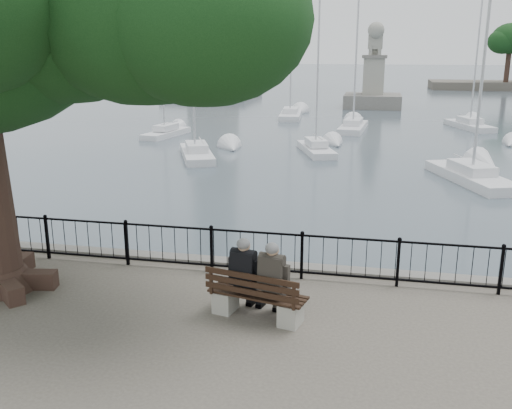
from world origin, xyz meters
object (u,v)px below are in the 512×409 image
(person_right, at_px, (275,284))
(lion_monument, at_px, (373,87))
(tree, at_px, (8,0))
(bench, at_px, (256,301))
(person_left, at_px, (247,278))

(person_right, distance_m, lion_monument, 49.46)
(tree, height_order, lion_monument, tree)
(tree, bearing_deg, bench, -4.94)
(person_right, bearing_deg, person_left, 166.86)
(tree, bearing_deg, person_left, -3.18)
(bench, distance_m, person_left, 0.45)
(lion_monument, bearing_deg, tree, -97.26)
(person_left, xyz_separation_m, tree, (-4.47, 0.25, 4.93))
(bench, bearing_deg, tree, 175.06)
(person_right, bearing_deg, tree, 175.73)
(bench, xyz_separation_m, tree, (-4.68, 0.40, 5.29))
(person_left, xyz_separation_m, lion_monument, (1.78, 49.31, 0.35))
(bench, xyz_separation_m, person_right, (0.34, 0.03, 0.37))
(person_left, xyz_separation_m, person_right, (0.54, -0.13, 0.00))
(bench, distance_m, lion_monument, 49.50)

